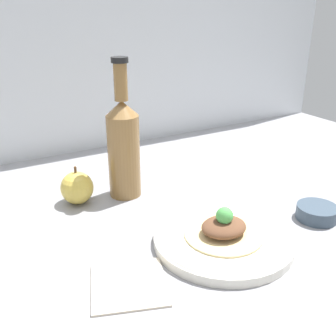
{
  "coord_description": "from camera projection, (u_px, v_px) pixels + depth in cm",
  "views": [
    {
      "loc": [
        -41.01,
        -62.82,
        42.54
      ],
      "look_at": [
        -3.95,
        2.5,
        11.34
      ],
      "focal_mm": 42.0,
      "sensor_mm": 36.0,
      "label": 1
    }
  ],
  "objects": [
    {
      "name": "plated_food",
      "position": [
        222.0,
        228.0,
        0.74
      ],
      "size": [
        15.05,
        15.05,
        5.96
      ],
      "color": "#D6BC7F",
      "rests_on": "plate"
    },
    {
      "name": "dipping_bowl",
      "position": [
        317.0,
        212.0,
        0.84
      ],
      "size": [
        8.68,
        8.68,
        2.98
      ],
      "color": "#384756",
      "rests_on": "ground_plane"
    },
    {
      "name": "wall_backsplash",
      "position": [
        93.0,
        15.0,
        1.13
      ],
      "size": [
        180.0,
        3.0,
        80.0
      ],
      "color": "silver",
      "rests_on": "ground_plane"
    },
    {
      "name": "apple",
      "position": [
        77.0,
        188.0,
        0.9
      ],
      "size": [
        7.56,
        7.56,
        9.0
      ],
      "color": "gold",
      "rests_on": "ground_plane"
    },
    {
      "name": "napkin",
      "position": [
        129.0,
        283.0,
        0.64
      ],
      "size": [
        15.61,
        15.76,
        0.8
      ],
      "color": "beige",
      "rests_on": "ground_plane"
    },
    {
      "name": "ground_plane",
      "position": [
        189.0,
        224.0,
        0.86
      ],
      "size": [
        180.0,
        110.0,
        4.0
      ],
      "primitive_type": "cube",
      "color": "gray"
    },
    {
      "name": "plate",
      "position": [
        222.0,
        239.0,
        0.75
      ],
      "size": [
        26.75,
        26.75,
        2.17
      ],
      "color": "silver",
      "rests_on": "ground_plane"
    },
    {
      "name": "cider_bottle",
      "position": [
        123.0,
        145.0,
        0.91
      ],
      "size": [
        7.54,
        7.54,
        32.4
      ],
      "color": "olive",
      "rests_on": "ground_plane"
    }
  ]
}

